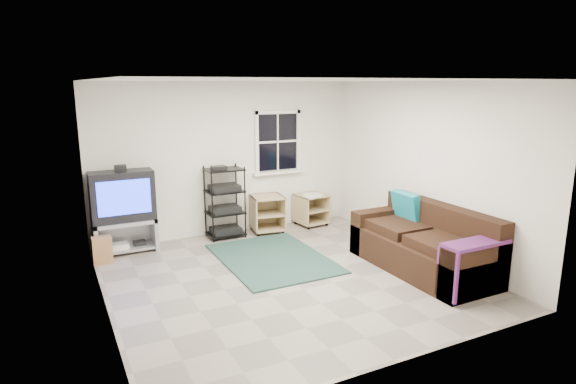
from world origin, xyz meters
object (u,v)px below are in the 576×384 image
av_rack (225,207)px  side_table_left (267,212)px  sofa (425,246)px  tv_unit (123,205)px  side_table_right (310,207)px

av_rack → side_table_left: 0.79m
av_rack → sofa: size_ratio=0.57×
tv_unit → sofa: bearing=-36.3°
side_table_left → av_rack: bearing=179.5°
side_table_left → side_table_right: side_table_left is taller
tv_unit → side_table_left: bearing=0.2°
tv_unit → sofa: 4.51m
side_table_left → sofa: bearing=-65.5°
side_table_left → side_table_right: 0.88m
side_table_left → tv_unit: bearing=-179.8°
tv_unit → sofa: tv_unit is taller
side_table_left → sofa: sofa is taller
av_rack → side_table_right: (1.65, -0.01, -0.20)m
av_rack → side_table_left: (0.77, -0.01, -0.19)m
av_rack → side_table_left: av_rack is taller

